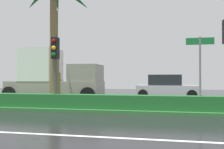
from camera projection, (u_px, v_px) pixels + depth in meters
name	position (u px, v px, depth m)	size (l,w,h in m)	color
ground_plane	(165.00, 108.00, 12.90)	(90.00, 42.00, 0.10)	black
near_lane_divider_stripe	(163.00, 140.00, 6.05)	(81.00, 0.14, 0.01)	white
median_strip	(165.00, 108.00, 11.92)	(85.50, 4.00, 0.15)	#2D6B33
median_hedge	(165.00, 103.00, 10.56)	(76.50, 0.70, 0.60)	#1E6028
traffic_signal_median_left	(55.00, 58.00, 11.51)	(0.28, 0.43, 3.23)	#4C4C47
street_name_sign	(200.00, 63.00, 10.33)	(1.10, 0.08, 3.00)	slate
box_truck_lead	(54.00, 77.00, 17.40)	(6.40, 2.64, 3.46)	gray
car_in_traffic_leading	(166.00, 87.00, 18.47)	(4.30, 2.02, 1.72)	silver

